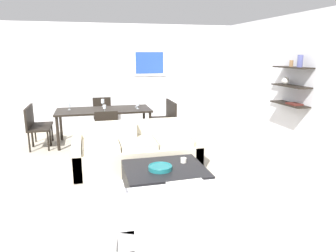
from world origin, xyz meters
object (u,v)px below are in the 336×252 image
Objects in this scene: dining_chair_right_far at (164,115)px; wine_glass_left_far at (69,105)px; wine_glass_right_far at (136,102)px; wine_glass_foot at (105,107)px; coffee_table at (165,180)px; loveseat_white at (184,220)px; wine_glass_right_near at (138,104)px; sofa_beige at (137,152)px; dining_chair_foot at (107,129)px; dining_chair_head at (103,113)px; dining_table at (104,112)px; dining_chair_left_far at (37,122)px; dining_chair_left_near at (34,126)px; dining_chair_right_near at (169,119)px; wine_glass_head at (103,101)px; decorative_bowl at (160,167)px; candle_jar at (183,160)px.

wine_glass_left_far is at bearing -177.55° from dining_chair_right_far.
wine_glass_right_far reaches higher than wine_glass_foot.
wine_glass_left_far is (-1.43, 2.99, 0.67)m from coffee_table.
wine_glass_right_near is at bearing 87.75° from loveseat_white.
dining_chair_foot reaches higher than sofa_beige.
sofa_beige is at bearing -57.74° from wine_glass_left_far.
wine_glass_right_far is (0.74, -0.75, 0.37)m from dining_chair_head.
dining_table is at bearing 103.47° from coffee_table.
dining_chair_left_near is at bearing -90.00° from dining_chair_left_far.
dining_chair_foot is 1.00× the size of dining_chair_right_near.
wine_glass_foot is (-0.74, -0.51, -0.01)m from wine_glass_right_far.
dining_table is 11.99× the size of wine_glass_head.
loveseat_white is at bearing -63.07° from dining_chair_left_near.
decorative_bowl is 3.75m from dining_chair_left_far.
wine_glass_right_far reaches higher than dining_chair_right_near.
dining_chair_right_near is at bearing 74.47° from coffee_table.
dining_chair_left_near and dining_chair_left_far have the same top height.
wine_glass_head reaches higher than sofa_beige.
dining_chair_left_far is (-2.01, 4.37, 0.21)m from loveseat_white.
dining_chair_foot is 1.31m from wine_glass_head.
wine_glass_right_far is (-0.27, 2.85, 0.46)m from candle_jar.
sofa_beige is at bearing -116.22° from dining_chair_right_far.
wine_glass_right_far reaches higher than wine_glass_right_near.
wine_glass_head is at bearing 90.00° from dining_chair_foot.
wine_glass_head is at bearing 90.00° from wine_glass_foot.
dining_chair_foot is 1.57m from dining_chair_left_near.
dining_chair_foot is 1.28m from wine_glass_right_far.
candle_jar is 2.13m from dining_chair_foot.
dining_chair_left_near is at bearing 172.36° from wine_glass_foot.
decorative_bowl is 2.17× the size of wine_glass_left_far.
wine_glass_left_far is at bearing 107.14° from loveseat_white.
dining_chair_foot is 1.11m from wine_glass_right_near.
wine_glass_right_near is at bearing 45.50° from dining_chair_foot.
candle_jar is at bearing -69.80° from dining_table.
dining_chair_right_near reaches higher than coffee_table.
dining_chair_left_far is 5.28× the size of wine_glass_right_near.
dining_chair_left_near reaches higher than coffee_table.
wine_glass_foot is (-1.43, -0.19, 0.36)m from dining_chair_right_near.
dining_chair_right_far is (0.98, 1.98, 0.21)m from sofa_beige.
candle_jar is 2.68m from wine_glass_right_near.
dining_table is at bearing 90.00° from wine_glass_foot.
wine_glass_head is (-1.43, 0.60, 0.36)m from dining_chair_right_near.
wine_glass_right_far is 0.90m from wine_glass_foot.
loveseat_white is 3.85m from wine_glass_foot.
dining_chair_right_far is (0.00, 0.41, 0.00)m from dining_chair_right_near.
wine_glass_right_near is at bearing -8.38° from dining_chair_left_far.
dining_table is at bearing -90.00° from dining_chair_head.
candle_jar is (0.40, 0.20, 0.00)m from decorative_bowl.
dining_chair_left_far is 2.20m from wine_glass_right_far.
sofa_beige is 2.41× the size of dining_chair_right_far.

